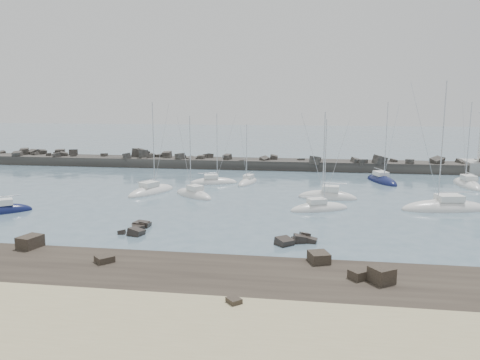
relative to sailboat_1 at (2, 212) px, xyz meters
name	(u,v)px	position (x,y,z in m)	size (l,w,h in m)	color
ground	(186,212)	(21.93, 3.92, -0.15)	(400.00, 400.00, 0.00)	#4A6475
sand_strip	(34,345)	(21.93, -28.08, -0.15)	(140.00, 14.00, 1.00)	tan
rock_shelf	(110,278)	(21.90, -18.04, -0.13)	(140.00, 12.32, 1.84)	black
rock_cluster_near	(139,228)	(19.22, -4.57, -0.04)	(2.96, 4.67, 1.60)	black
rock_cluster_far	(295,242)	(35.64, -6.84, -0.03)	(4.24, 3.44, 1.58)	black
breakwater	(198,165)	(14.31, 41.91, 0.17)	(115.00, 6.92, 5.01)	#292724
sailboat_1	(2,212)	(0.00, 0.00, 0.00)	(6.78, 6.07, 11.32)	#0E143C
sailboat_2	(151,192)	(13.87, 14.53, -0.01)	(6.30, 9.37, 14.27)	silver
sailboat_3	(213,183)	(21.26, 23.70, -0.02)	(8.14, 4.58, 12.28)	silver
sailboat_4	(194,195)	(20.59, 13.18, -0.01)	(7.45, 6.78, 12.31)	silver
sailboat_5	(248,183)	(26.85, 24.50, -0.02)	(3.61, 6.84, 10.49)	silver
sailboat_6	(319,209)	(38.14, 7.27, -0.02)	(7.98, 5.24, 12.15)	silver
sailboat_7	(382,181)	(48.76, 29.32, -0.01)	(5.59, 9.40, 14.21)	#0E143C
sailboat_8	(327,197)	(39.38, 14.41, 0.01)	(8.26, 3.19, 13.03)	silver
sailboat_9	(467,185)	(61.62, 27.41, 0.00)	(3.56, 9.20, 14.32)	silver
sailboat_10	(444,209)	(53.58, 9.70, 0.00)	(11.27, 5.32, 17.00)	silver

